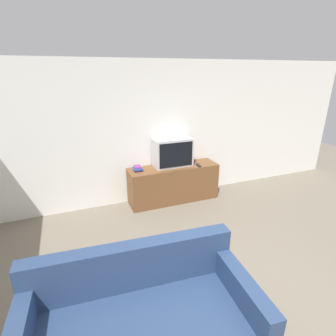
{
  "coord_description": "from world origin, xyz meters",
  "views": [
    {
      "loc": [
        -1.39,
        -1.54,
        2.4
      ],
      "look_at": [
        0.09,
        2.25,
        0.89
      ],
      "focal_mm": 28.0,
      "sensor_mm": 36.0,
      "label": 1
    }
  ],
  "objects_px": {
    "tv_stand": "(173,184)",
    "couch": "(142,330)",
    "book_stack": "(138,168)",
    "television": "(173,152)",
    "remote_on_stand": "(199,165)"
  },
  "relations": [
    {
      "from": "tv_stand",
      "to": "couch",
      "type": "xyz_separation_m",
      "value": [
        -1.41,
        -2.69,
        -0.05
      ]
    },
    {
      "from": "tv_stand",
      "to": "book_stack",
      "type": "bearing_deg",
      "value": 175.02
    },
    {
      "from": "tv_stand",
      "to": "remote_on_stand",
      "type": "relative_size",
      "value": 10.12
    },
    {
      "from": "tv_stand",
      "to": "couch",
      "type": "distance_m",
      "value": 3.03
    },
    {
      "from": "couch",
      "to": "remote_on_stand",
      "type": "relative_size",
      "value": 11.82
    },
    {
      "from": "television",
      "to": "book_stack",
      "type": "xyz_separation_m",
      "value": [
        -0.68,
        0.0,
        -0.23
      ]
    },
    {
      "from": "television",
      "to": "remote_on_stand",
      "type": "relative_size",
      "value": 4.23
    },
    {
      "from": "couch",
      "to": "book_stack",
      "type": "xyz_separation_m",
      "value": [
        0.72,
        2.75,
        0.43
      ]
    },
    {
      "from": "book_stack",
      "to": "television",
      "type": "bearing_deg",
      "value": -0.23
    },
    {
      "from": "book_stack",
      "to": "remote_on_stand",
      "type": "height_order",
      "value": "book_stack"
    },
    {
      "from": "television",
      "to": "book_stack",
      "type": "height_order",
      "value": "television"
    },
    {
      "from": "remote_on_stand",
      "to": "television",
      "type": "bearing_deg",
      "value": 156.86
    },
    {
      "from": "tv_stand",
      "to": "book_stack",
      "type": "relative_size",
      "value": 8.02
    },
    {
      "from": "couch",
      "to": "remote_on_stand",
      "type": "distance_m",
      "value": 3.18
    },
    {
      "from": "book_stack",
      "to": "remote_on_stand",
      "type": "xyz_separation_m",
      "value": [
        1.14,
        -0.2,
        -0.03
      ]
    }
  ]
}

